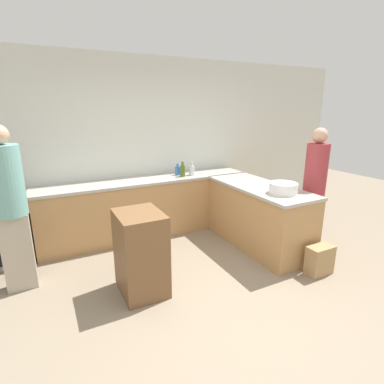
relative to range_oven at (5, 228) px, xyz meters
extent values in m
plane|color=gray|center=(1.92, -2.07, -0.45)|extent=(14.00, 14.00, 0.00)
cube|color=silver|center=(1.92, 0.32, 0.90)|extent=(8.00, 0.06, 2.70)
cube|color=tan|center=(1.92, 0.00, -0.02)|extent=(3.21, 0.58, 0.85)
cube|color=#ADA89E|center=(1.92, 0.00, 0.42)|extent=(3.24, 0.61, 0.04)
cube|color=tan|center=(3.19, -1.12, -0.02)|extent=(0.66, 1.65, 0.85)
cube|color=#ADA89E|center=(3.19, -1.12, 0.42)|extent=(0.69, 1.68, 0.04)
cube|color=#99999E|center=(0.00, 0.00, 0.00)|extent=(0.59, 0.58, 0.89)
cube|color=black|center=(0.00, -0.29, -0.14)|extent=(0.50, 0.01, 0.50)
cube|color=brown|center=(1.34, -1.46, 0.00)|extent=(0.46, 0.57, 0.90)
cylinder|color=white|center=(3.19, -1.56, 0.51)|extent=(0.35, 0.35, 0.14)
cylinder|color=#475B1E|center=(2.48, -0.10, 0.53)|extent=(0.08, 0.08, 0.17)
cylinder|color=#475B1E|center=(2.48, -0.10, 0.64)|extent=(0.04, 0.04, 0.07)
cylinder|color=#386BB7|center=(2.46, 0.04, 0.51)|extent=(0.09, 0.09, 0.13)
cylinder|color=#386BB7|center=(2.46, 0.04, 0.60)|extent=(0.04, 0.04, 0.05)
cylinder|color=silver|center=(2.65, -0.08, 0.52)|extent=(0.09, 0.09, 0.15)
cylinder|color=silver|center=(2.65, -0.08, 0.63)|extent=(0.04, 0.04, 0.06)
cube|color=#ADA38E|center=(0.17, -0.79, -0.02)|extent=(0.30, 0.18, 0.86)
cylinder|color=#6BA39E|center=(0.17, -0.79, 0.77)|extent=(0.33, 0.33, 0.73)
cube|color=#ADA38E|center=(3.78, -1.54, -0.04)|extent=(0.26, 0.16, 0.81)
cylinder|color=#993338|center=(3.78, -1.54, 0.70)|extent=(0.29, 0.29, 0.68)
sphere|color=tan|center=(3.78, -1.54, 1.14)|extent=(0.20, 0.20, 0.20)
cube|color=#A88456|center=(3.34, -2.10, -0.27)|extent=(0.33, 0.18, 0.36)
camera|label=1|loc=(0.51, -4.27, 1.49)|focal=28.00mm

